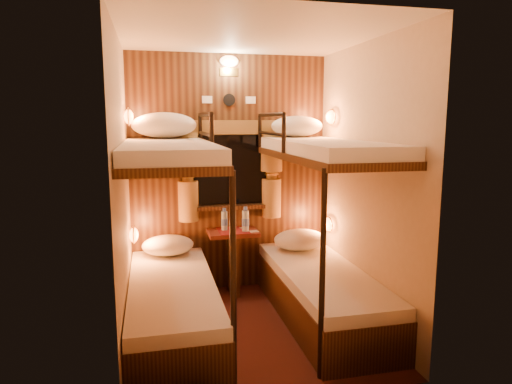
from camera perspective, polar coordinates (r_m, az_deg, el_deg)
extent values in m
plane|color=#39110F|center=(4.04, -0.58, -16.72)|extent=(2.10, 2.10, 0.00)
plane|color=silver|center=(3.69, -0.64, 19.09)|extent=(2.10, 2.10, 0.00)
plane|color=#C6B293|center=(4.70, -3.37, 2.24)|extent=(2.40, 0.00, 2.40)
plane|color=#C6B293|center=(2.68, 4.23, -2.95)|extent=(2.40, 0.00, 2.40)
plane|color=#C6B293|center=(3.60, -16.34, -0.20)|extent=(0.00, 2.40, 2.40)
plane|color=#C6B293|center=(4.01, 13.48, 0.83)|extent=(0.00, 2.40, 2.40)
cube|color=black|center=(4.69, -3.33, 2.22)|extent=(2.00, 0.03, 2.40)
cube|color=black|center=(3.95, -10.36, -14.67)|extent=(0.70, 1.90, 0.35)
cube|color=white|center=(3.87, -10.46, -11.62)|extent=(0.68, 1.88, 0.10)
cube|color=black|center=(3.64, -10.93, 4.06)|extent=(0.70, 1.90, 0.06)
cube|color=white|center=(3.63, -10.97, 5.32)|extent=(0.68, 1.88, 0.10)
cylinder|color=black|center=(2.95, -2.86, -11.41)|extent=(0.04, 0.04, 1.45)
cylinder|color=black|center=(4.53, -6.98, 7.51)|extent=(0.04, 0.04, 0.32)
cylinder|color=black|center=(3.69, -5.55, 7.20)|extent=(0.04, 0.04, 0.32)
cylinder|color=black|center=(4.11, -6.38, 9.61)|extent=(0.04, 0.85, 0.04)
cylinder|color=black|center=(4.11, -6.34, 7.23)|extent=(0.03, 0.85, 0.03)
cube|color=black|center=(4.20, 8.12, -13.14)|extent=(0.70, 1.90, 0.35)
cube|color=white|center=(4.12, 8.19, -10.24)|extent=(0.68, 1.88, 0.10)
cube|color=black|center=(3.91, 8.54, 4.46)|extent=(0.70, 1.90, 0.06)
cube|color=white|center=(3.90, 8.57, 5.63)|extent=(0.68, 1.88, 0.10)
cylinder|color=black|center=(3.11, 8.29, -10.44)|extent=(0.04, 0.04, 1.45)
cylinder|color=black|center=(4.63, 0.49, 7.61)|extent=(0.04, 0.04, 0.32)
cylinder|color=black|center=(3.81, 3.50, 7.29)|extent=(0.04, 0.04, 0.32)
cylinder|color=black|center=(4.22, 1.86, 9.64)|extent=(0.04, 0.85, 0.04)
cylinder|color=black|center=(4.22, 1.85, 7.33)|extent=(0.03, 0.85, 0.03)
cube|color=black|center=(4.66, -3.30, 2.80)|extent=(0.98, 0.02, 0.78)
cube|color=black|center=(4.65, -3.28, 2.79)|extent=(0.90, 0.01, 0.70)
cube|color=black|center=(4.67, -3.16, -1.89)|extent=(1.00, 0.12, 0.04)
cube|color=olive|center=(4.60, -3.27, 8.08)|extent=(1.10, 0.06, 0.14)
cylinder|color=olive|center=(4.55, -8.59, 4.83)|extent=(0.22, 0.22, 0.40)
cylinder|color=olive|center=(4.57, -8.52, 1.96)|extent=(0.11, 0.11, 0.12)
cylinder|color=olive|center=(4.61, -8.45, -1.13)|extent=(0.20, 0.20, 0.40)
torus|color=gold|center=(4.57, -8.52, 1.96)|extent=(0.14, 0.14, 0.02)
cylinder|color=olive|center=(4.69, 1.97, 5.06)|extent=(0.22, 0.22, 0.40)
cylinder|color=olive|center=(4.72, 1.96, 2.27)|extent=(0.11, 0.11, 0.12)
cylinder|color=olive|center=(4.75, 1.94, -0.73)|extent=(0.20, 0.20, 0.40)
torus|color=gold|center=(4.72, 1.96, 2.27)|extent=(0.14, 0.14, 0.02)
cylinder|color=black|center=(4.64, -3.38, 11.43)|extent=(0.12, 0.02, 0.12)
cube|color=silver|center=(4.61, -6.13, 11.41)|extent=(0.10, 0.01, 0.07)
cube|color=silver|center=(4.68, -0.67, 11.42)|extent=(0.10, 0.01, 0.07)
cube|color=gold|center=(4.66, -3.41, 14.75)|extent=(0.18, 0.01, 0.08)
ellipsoid|color=#FFCC8C|center=(4.65, -3.38, 16.00)|extent=(0.18, 0.09, 0.11)
ellipsoid|color=orange|center=(4.39, -15.03, -5.20)|extent=(0.08, 0.20, 0.13)
torus|color=gold|center=(4.39, -15.03, -5.20)|extent=(0.02, 0.17, 0.17)
ellipsoid|color=orange|center=(4.26, -15.62, 9.04)|extent=(0.08, 0.20, 0.13)
torus|color=gold|center=(4.26, -15.62, 9.04)|extent=(0.02, 0.17, 0.17)
ellipsoid|color=orange|center=(4.72, 9.03, -4.01)|extent=(0.08, 0.20, 0.13)
torus|color=gold|center=(4.72, 9.03, -4.01)|extent=(0.02, 0.17, 0.17)
ellipsoid|color=orange|center=(4.60, 9.37, 9.23)|extent=(0.08, 0.20, 0.13)
torus|color=gold|center=(4.60, 9.37, 9.23)|extent=(0.02, 0.17, 0.17)
cube|color=#5F2615|center=(4.61, -2.88, -5.10)|extent=(0.50, 0.34, 0.04)
cube|color=black|center=(4.70, -2.85, -8.94)|extent=(0.08, 0.30, 0.61)
cube|color=maroon|center=(4.61, -2.88, -4.83)|extent=(0.30, 0.34, 0.01)
cylinder|color=#99BFE5|center=(4.61, -3.98, -3.63)|extent=(0.06, 0.06, 0.19)
cylinder|color=#466ED2|center=(4.61, -3.97, -3.75)|extent=(0.07, 0.07, 0.07)
cylinder|color=#466ED2|center=(4.58, -3.99, -2.22)|extent=(0.03, 0.03, 0.03)
cylinder|color=#99BFE5|center=(4.55, -1.32, -3.64)|extent=(0.07, 0.07, 0.21)
cylinder|color=#466ED2|center=(4.55, -1.32, -3.77)|extent=(0.07, 0.07, 0.07)
cylinder|color=#466ED2|center=(4.52, -1.33, -2.06)|extent=(0.04, 0.04, 0.03)
cube|color=silver|center=(4.56, -0.29, -4.94)|extent=(0.10, 0.08, 0.01)
cube|color=silver|center=(4.72, -1.67, -4.49)|extent=(0.08, 0.07, 0.01)
ellipsoid|color=silver|center=(4.52, -10.95, -6.55)|extent=(0.50, 0.35, 0.19)
ellipsoid|color=silver|center=(4.63, 5.46, -5.94)|extent=(0.53, 0.38, 0.21)
ellipsoid|color=silver|center=(4.35, -11.41, 8.21)|extent=(0.60, 0.43, 0.23)
ellipsoid|color=silver|center=(4.61, 5.14, 8.19)|extent=(0.52, 0.37, 0.21)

